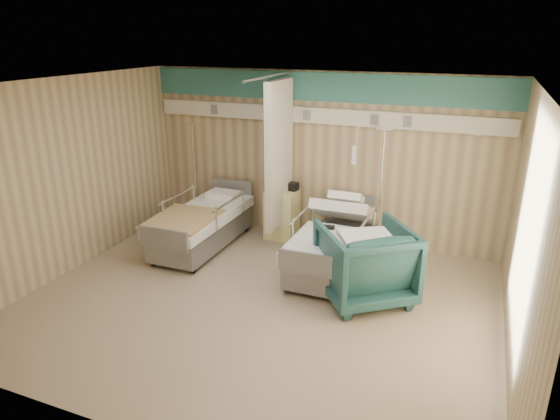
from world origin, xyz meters
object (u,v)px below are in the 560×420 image
(bed_right, at_px, (331,250))
(bedside_cabinet, at_px, (282,214))
(bed_left, at_px, (202,229))
(iv_stand_left, at_px, (197,204))
(visitor_armchair, at_px, (365,263))
(iv_stand_right, at_px, (378,228))

(bed_right, height_order, bedside_cabinet, bedside_cabinet)
(bed_right, bearing_deg, bedside_cabinet, 141.95)
(bed_left, relative_size, iv_stand_left, 1.16)
(bed_left, bearing_deg, visitor_armchair, -12.91)
(visitor_armchair, bearing_deg, iv_stand_left, -61.45)
(bed_right, relative_size, iv_stand_right, 1.08)
(bed_left, relative_size, bedside_cabinet, 2.54)
(iv_stand_left, bearing_deg, visitor_armchair, -24.29)
(bed_right, xyz_separation_m, visitor_armchair, (0.65, -0.65, 0.20))
(iv_stand_right, bearing_deg, bed_right, -118.58)
(bed_left, bearing_deg, bedside_cabinet, 40.60)
(bed_left, height_order, visitor_armchair, visitor_armchair)
(bed_right, xyz_separation_m, iv_stand_right, (0.50, 0.92, 0.10))
(bed_left, bearing_deg, iv_stand_right, 18.78)
(bed_right, height_order, bed_left, same)
(visitor_armchair, bearing_deg, bed_left, -50.07)
(bed_right, distance_m, iv_stand_right, 1.05)
(bed_left, height_order, iv_stand_right, iv_stand_right)
(bed_right, height_order, visitor_armchair, visitor_armchair)
(bed_left, xyz_separation_m, visitor_armchair, (2.85, -0.65, 0.20))
(visitor_armchair, distance_m, iv_stand_left, 3.85)
(bed_right, xyz_separation_m, bedside_cabinet, (-1.15, 0.90, 0.11))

